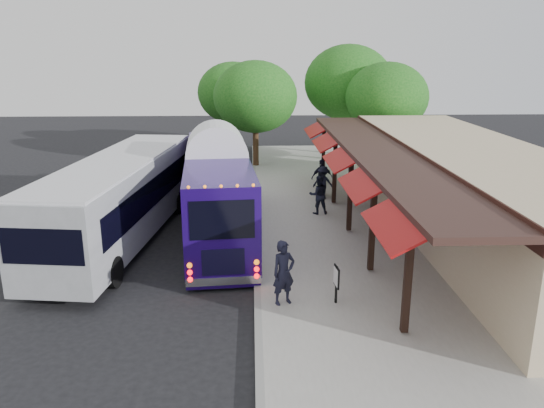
% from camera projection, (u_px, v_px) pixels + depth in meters
% --- Properties ---
extents(ground, '(90.00, 90.00, 0.00)m').
position_uv_depth(ground, '(255.00, 277.00, 17.36)').
color(ground, black).
rests_on(ground, ground).
extents(sidewalk, '(10.00, 40.00, 0.15)m').
position_uv_depth(sidewalk, '(378.00, 233.00, 21.36)').
color(sidewalk, '#9E9B93').
rests_on(sidewalk, ground).
extents(curb, '(0.20, 40.00, 0.16)m').
position_uv_depth(curb, '(256.00, 234.00, 21.18)').
color(curb, gray).
rests_on(curb, ground).
extents(station_shelter, '(8.15, 20.00, 3.60)m').
position_uv_depth(station_shelter, '(465.00, 190.00, 20.99)').
color(station_shelter, tan).
rests_on(station_shelter, ground).
extents(coach_bus, '(3.30, 11.27, 3.56)m').
position_uv_depth(coach_bus, '(218.00, 188.00, 20.99)').
color(coach_bus, '#1E075C').
rests_on(coach_bus, ground).
extents(city_bus, '(4.06, 12.28, 3.24)m').
position_uv_depth(city_bus, '(121.00, 196.00, 20.30)').
color(city_bus, gray).
rests_on(city_bus, ground).
extents(ped_a, '(0.82, 0.70, 1.89)m').
position_uv_depth(ped_a, '(284.00, 273.00, 15.01)').
color(ped_a, black).
rests_on(ped_a, sidewalk).
extents(ped_b, '(0.89, 0.72, 1.73)m').
position_uv_depth(ped_b, '(319.00, 195.00, 23.41)').
color(ped_b, black).
rests_on(ped_b, sidewalk).
extents(ped_c, '(1.14, 0.64, 1.84)m').
position_uv_depth(ped_c, '(322.00, 178.00, 26.35)').
color(ped_c, black).
rests_on(ped_c, sidewalk).
extents(ped_d, '(1.19, 0.94, 1.61)m').
position_uv_depth(ped_d, '(323.00, 182.00, 25.84)').
color(ped_d, black).
rests_on(ped_d, sidewalk).
extents(sign_board, '(0.10, 0.51, 1.12)m').
position_uv_depth(sign_board, '(336.00, 278.00, 15.08)').
color(sign_board, black).
rests_on(sign_board, sidewalk).
extents(tree_left, '(5.17, 5.17, 6.61)m').
position_uv_depth(tree_left, '(255.00, 97.00, 32.48)').
color(tree_left, '#382314').
rests_on(tree_left, ground).
extents(tree_mid, '(5.93, 5.93, 7.59)m').
position_uv_depth(tree_mid, '(348.00, 83.00, 35.74)').
color(tree_mid, '#382314').
rests_on(tree_mid, ground).
extents(tree_right, '(5.09, 5.09, 6.52)m').
position_uv_depth(tree_right, '(387.00, 98.00, 32.69)').
color(tree_right, '#382314').
rests_on(tree_right, ground).
extents(tree_far, '(5.02, 5.02, 6.43)m').
position_uv_depth(tree_far, '(233.00, 93.00, 37.21)').
color(tree_far, '#382314').
rests_on(tree_far, ground).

